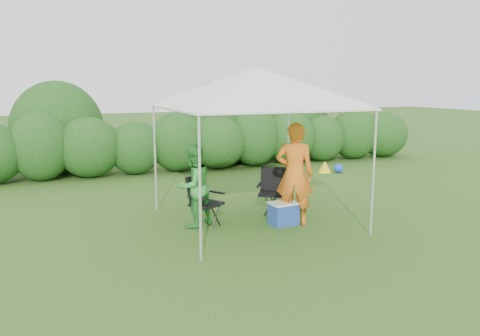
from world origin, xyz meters
name	(u,v)px	position (x,y,z in m)	size (l,w,h in m)	color
ground	(265,229)	(0.00, 0.00, 0.00)	(70.00, 70.00, 0.00)	#38601E
hedge	(181,143)	(0.12, 6.00, 0.82)	(16.38, 1.53, 1.80)	#23541A
canopy	(254,88)	(0.00, 0.50, 2.46)	(3.10, 3.10, 2.83)	silver
chair_right	(272,187)	(0.60, 0.94, 0.51)	(0.70, 0.69, 0.89)	black
chair_left	(203,197)	(-0.94, 0.66, 0.51)	(0.71, 0.70, 0.90)	black
man	(295,174)	(0.61, 0.08, 0.93)	(0.68, 0.45, 1.86)	orange
woman	(194,186)	(-1.12, 0.62, 0.74)	(0.72, 0.56, 1.48)	green
cooler	(283,213)	(0.42, 0.11, 0.21)	(0.53, 0.41, 0.42)	#2446A5
bottle	(288,195)	(0.48, 0.07, 0.56)	(0.07, 0.07, 0.28)	#592D0C
lawn_toy	(328,167)	(3.98, 4.16, 0.15)	(0.65, 0.55, 0.33)	yellow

